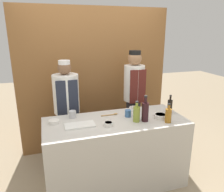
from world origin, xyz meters
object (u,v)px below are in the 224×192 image
at_px(wooden_spoon, 112,115).
at_px(chef_right, 134,99).
at_px(sauce_bowl_yellow, 160,116).
at_px(cup_steel, 73,114).
at_px(bottle_wine, 145,111).
at_px(bottle_oil, 137,114).
at_px(sauce_bowl_green, 54,121).
at_px(sauce_bowl_white, 135,109).
at_px(bottle_soy, 170,106).
at_px(chef_left, 67,111).
at_px(bottle_amber, 168,115).
at_px(cup_blue, 128,113).
at_px(sauce_bowl_red, 108,124).
at_px(cutting_board, 80,125).

distance_m(wooden_spoon, chef_right, 0.74).
height_order(sauce_bowl_yellow, cup_steel, cup_steel).
xyz_separation_m(sauce_bowl_yellow, bottle_wine, (-0.23, -0.02, 0.10)).
bearing_deg(bottle_oil, sauce_bowl_green, 165.77).
bearing_deg(sauce_bowl_white, bottle_soy, -27.23).
distance_m(sauce_bowl_green, bottle_soy, 1.56).
bearing_deg(chef_left, wooden_spoon, -43.38).
bearing_deg(chef_right, sauce_bowl_white, -111.09).
height_order(sauce_bowl_yellow, bottle_soy, bottle_soy).
xyz_separation_m(sauce_bowl_white, sauce_bowl_yellow, (0.21, -0.36, 0.00)).
bearing_deg(bottle_wine, bottle_amber, -26.00).
bearing_deg(chef_left, bottle_oil, -45.91).
height_order(sauce_bowl_green, bottle_soy, bottle_soy).
xyz_separation_m(sauce_bowl_yellow, chef_right, (-0.04, 0.80, -0.00)).
bearing_deg(chef_left, chef_right, 0.01).
bearing_deg(cup_blue, bottle_oil, -77.47).
relative_size(sauce_bowl_yellow, chef_right, 0.10).
distance_m(bottle_oil, cup_steel, 0.83).
distance_m(sauce_bowl_red, cup_blue, 0.39).
height_order(cup_steel, chef_right, chef_right).
xyz_separation_m(wooden_spoon, chef_right, (0.54, 0.51, 0.02)).
relative_size(sauce_bowl_red, wooden_spoon, 0.48).
distance_m(wooden_spoon, chef_left, 0.75).
height_order(bottle_soy, bottle_oil, bottle_oil).
height_order(wooden_spoon, chef_right, chef_right).
bearing_deg(bottle_soy, cutting_board, -177.08).
distance_m(cutting_board, wooden_spoon, 0.51).
relative_size(cup_steel, chef_left, 0.06).
xyz_separation_m(sauce_bowl_white, bottle_wine, (-0.02, -0.38, 0.10)).
height_order(bottle_wine, cup_blue, bottle_wine).
relative_size(bottle_amber, bottle_oil, 0.91).
bearing_deg(bottle_oil, bottle_soy, 14.18).
distance_m(sauce_bowl_green, cup_blue, 0.95).
xyz_separation_m(bottle_wine, chef_left, (-0.89, 0.82, -0.19)).
bearing_deg(bottle_wine, sauce_bowl_white, 86.68).
relative_size(sauce_bowl_red, sauce_bowl_white, 0.71).
relative_size(sauce_bowl_white, sauce_bowl_yellow, 0.94).
height_order(bottle_amber, bottle_oil, bottle_oil).
relative_size(bottle_soy, cup_steel, 2.66).
distance_m(sauce_bowl_green, chef_left, 0.60).
xyz_separation_m(sauce_bowl_white, cup_steel, (-0.88, -0.00, 0.02)).
bearing_deg(sauce_bowl_white, bottle_amber, -65.08).
bearing_deg(cutting_board, chef_right, 35.84).
height_order(sauce_bowl_green, bottle_wine, bottle_wine).
height_order(bottle_wine, bottle_oil, bottle_wine).
xyz_separation_m(sauce_bowl_green, cup_blue, (0.95, -0.07, 0.02)).
xyz_separation_m(sauce_bowl_white, cup_blue, (-0.17, -0.18, 0.02)).
height_order(sauce_bowl_red, bottle_wine, bottle_wine).
bearing_deg(cup_blue, sauce_bowl_green, 175.87).
height_order(bottle_soy, wooden_spoon, bottle_soy).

